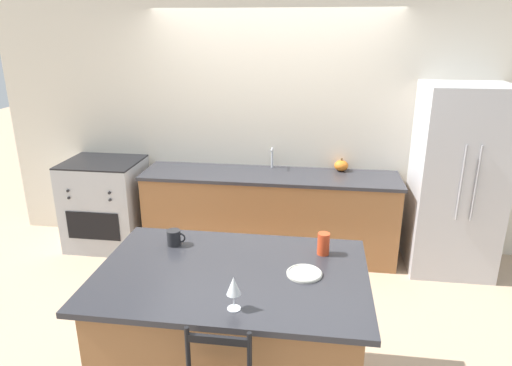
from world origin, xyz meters
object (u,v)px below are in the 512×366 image
at_px(tumbler_cup, 323,244).
at_px(refrigerator, 456,181).
at_px(oven_range, 106,203).
at_px(dinner_plate, 304,273).
at_px(wine_glass, 234,287).
at_px(pumpkin_decoration, 341,166).
at_px(coffee_mug, 174,238).

bearing_deg(tumbler_cup, refrigerator, 53.87).
relative_size(oven_range, dinner_plate, 4.63).
bearing_deg(wine_glass, refrigerator, 54.42).
relative_size(dinner_plate, pumpkin_decoration, 1.44).
height_order(oven_range, wine_glass, wine_glass).
bearing_deg(coffee_mug, dinner_plate, -17.25).
bearing_deg(tumbler_cup, coffee_mug, -179.71).
height_order(refrigerator, pumpkin_decoration, refrigerator).
distance_m(oven_range, tumbler_cup, 2.97).
height_order(oven_range, coffee_mug, coffee_mug).
relative_size(dinner_plate, coffee_mug, 1.66).
xyz_separation_m(refrigerator, wine_glass, (-1.73, -2.41, 0.16)).
distance_m(dinner_plate, tumbler_cup, 0.30).
bearing_deg(wine_glass, oven_range, 127.87).
xyz_separation_m(refrigerator, oven_range, (-3.61, 0.01, -0.43)).
xyz_separation_m(dinner_plate, wine_glass, (-0.35, -0.39, 0.12)).
bearing_deg(dinner_plate, pumpkin_decoration, 82.53).
distance_m(oven_range, pumpkin_decoration, 2.58).
xyz_separation_m(refrigerator, tumbler_cup, (-1.27, -1.74, 0.10)).
xyz_separation_m(coffee_mug, pumpkin_decoration, (1.17, 2.00, -0.05)).
distance_m(wine_glass, pumpkin_decoration, 2.74).
distance_m(refrigerator, wine_glass, 2.97).
xyz_separation_m(wine_glass, coffee_mug, (-0.53, 0.66, -0.08)).
bearing_deg(tumbler_cup, dinner_plate, -111.39).
relative_size(wine_glass, tumbler_cup, 1.29).
xyz_separation_m(oven_range, pumpkin_decoration, (2.53, 0.24, 0.47)).
xyz_separation_m(oven_range, coffee_mug, (1.36, -1.76, 0.51)).
relative_size(tumbler_cup, pumpkin_decoration, 0.99).
bearing_deg(refrigerator, coffee_mug, -142.18).
bearing_deg(tumbler_cup, wine_glass, -124.10).
distance_m(refrigerator, pumpkin_decoration, 1.11).
xyz_separation_m(oven_range, tumbler_cup, (2.34, -1.75, 0.53)).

